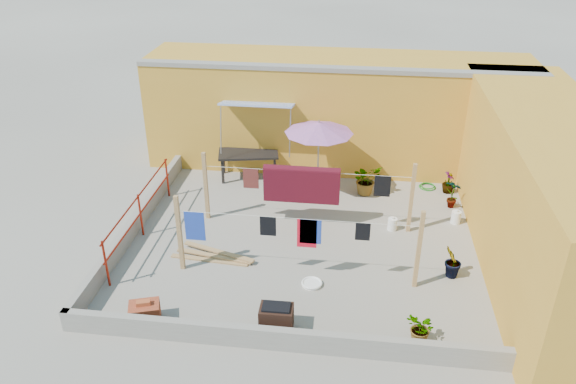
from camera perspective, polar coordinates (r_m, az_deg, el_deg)
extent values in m
plane|color=#9E998E|center=(13.34, 1.50, -5.03)|extent=(80.00, 80.00, 0.00)
cube|color=#C48B2B|center=(16.83, 4.96, 8.19)|extent=(11.00, 2.40, 3.20)
cube|color=gray|center=(15.36, 5.00, 12.33)|extent=(11.00, 0.35, 0.12)
cube|color=#2D51B2|center=(15.38, -3.17, 8.89)|extent=(2.00, 0.79, 0.22)
cylinder|color=gray|center=(15.46, -6.83, 6.27)|extent=(0.03, 0.30, 1.28)
cylinder|color=gray|center=(15.13, 0.21, 5.97)|extent=(0.03, 0.30, 1.28)
cube|color=#C48B2B|center=(13.16, 24.73, -0.29)|extent=(2.40, 9.00, 3.20)
cube|color=gray|center=(10.39, -0.61, -14.72)|extent=(8.30, 0.16, 0.44)
cube|color=gray|center=(14.15, -15.17, -2.97)|extent=(0.16, 7.30, 0.44)
cylinder|color=maroon|center=(12.22, -18.01, -6.95)|extent=(0.05, 0.05, 1.10)
cylinder|color=maroon|center=(13.75, -14.74, -2.29)|extent=(0.05, 0.05, 1.10)
cylinder|color=maroon|center=(15.39, -12.17, 1.42)|extent=(0.05, 0.05, 1.10)
cylinder|color=maroon|center=(13.51, -14.99, -0.45)|extent=(0.04, 4.20, 0.04)
cylinder|color=maroon|center=(13.73, -14.77, -2.10)|extent=(0.04, 4.20, 0.04)
cube|color=tan|center=(12.17, -10.96, -4.13)|extent=(0.09, 0.09, 1.80)
cube|color=tan|center=(11.72, 13.13, -5.75)|extent=(0.09, 0.09, 1.80)
cube|color=tan|center=(13.61, 12.43, -0.64)|extent=(0.09, 0.09, 1.80)
cube|color=tan|center=(14.00, -8.34, 0.60)|extent=(0.09, 0.09, 1.80)
cylinder|color=silver|center=(11.40, 0.86, -2.72)|extent=(5.00, 0.01, 0.01)
cylinder|color=silver|center=(13.33, 1.94, 2.08)|extent=(5.00, 0.01, 0.01)
cube|color=#430B16|center=(13.50, 1.40, 0.67)|extent=(1.84, 0.22, 0.85)
cube|color=black|center=(13.42, 9.56, 0.59)|extent=(0.38, 0.02, 0.54)
cube|color=#59231F|center=(13.62, -3.80, 1.39)|extent=(0.38, 0.02, 0.53)
cube|color=#1E3BA5|center=(11.97, -9.45, -3.43)|extent=(0.43, 0.02, 0.69)
cube|color=black|center=(11.58, -2.05, -3.48)|extent=(0.33, 0.02, 0.45)
cube|color=red|center=(11.55, 1.93, -4.22)|extent=(0.41, 0.02, 0.67)
cube|color=#1E3BA5|center=(11.52, 2.31, -4.03)|extent=(0.44, 0.02, 0.57)
cube|color=black|center=(11.45, 7.61, -4.01)|extent=(0.30, 0.02, 0.40)
cylinder|color=gray|center=(15.38, 2.99, -0.15)|extent=(0.32, 0.32, 0.05)
cylinder|color=gray|center=(14.93, 3.08, 3.25)|extent=(0.04, 0.04, 2.06)
cone|color=#B360A2|center=(14.57, 3.17, 6.55)|extent=(2.29, 2.29, 0.29)
cylinder|color=gray|center=(14.51, 3.19, 7.15)|extent=(0.04, 0.04, 0.09)
cube|color=black|center=(16.03, -4.05, 3.93)|extent=(1.81, 1.15, 0.06)
cube|color=black|center=(15.91, -6.65, 2.07)|extent=(0.06, 0.06, 0.74)
cube|color=black|center=(16.52, -6.57, 3.09)|extent=(0.06, 0.06, 0.74)
cube|color=black|center=(15.90, -1.35, 2.24)|extent=(0.06, 0.06, 0.74)
cube|color=black|center=(16.50, -1.46, 3.25)|extent=(0.06, 0.06, 0.74)
cube|color=#974022|center=(11.27, -14.34, -11.85)|extent=(0.67, 0.57, 0.42)
cube|color=#BB4C2C|center=(11.12, -14.49, -10.86)|extent=(0.29, 0.20, 0.08)
cube|color=tan|center=(12.79, -7.99, -6.86)|extent=(1.80, 0.27, 0.04)
cube|color=tan|center=(12.84, -7.52, -6.45)|extent=(1.79, 0.42, 0.04)
cube|color=tan|center=(12.90, -7.06, -6.03)|extent=(1.75, 0.66, 0.04)
cube|color=black|center=(10.74, -1.19, -12.74)|extent=(0.63, 0.42, 0.52)
cube|color=black|center=(10.56, -1.21, -11.59)|extent=(0.52, 0.32, 0.04)
cylinder|color=white|center=(11.96, 2.43, -9.31)|extent=(0.42, 0.42, 0.05)
torus|color=white|center=(11.94, 2.44, -9.20)|extent=(0.44, 0.44, 0.05)
cylinder|color=white|center=(14.59, 16.69, -2.47)|extent=(0.24, 0.24, 0.32)
cylinder|color=white|center=(14.50, 16.79, -1.85)|extent=(0.06, 0.06, 0.05)
cylinder|color=white|center=(13.94, 10.55, -3.23)|extent=(0.23, 0.23, 0.31)
cylinder|color=white|center=(13.85, 10.61, -2.61)|extent=(0.06, 0.06, 0.05)
torus|color=#19721A|center=(16.21, 13.97, 0.51)|extent=(0.47, 0.47, 0.03)
torus|color=#19721A|center=(16.19, 13.98, 0.62)|extent=(0.39, 0.39, 0.03)
imported|color=#1B601D|center=(15.38, 7.94, 1.28)|extent=(1.00, 0.97, 0.85)
imported|color=#1B601D|center=(15.96, 15.99, 0.95)|extent=(0.40, 0.40, 0.61)
imported|color=#1B601D|center=(15.18, 16.42, -0.17)|extent=(0.51, 0.47, 0.79)
imported|color=#1B601D|center=(12.45, 16.39, -6.85)|extent=(0.48, 0.53, 0.79)
imported|color=#1B601D|center=(10.74, 13.40, -13.40)|extent=(0.65, 0.68, 0.60)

